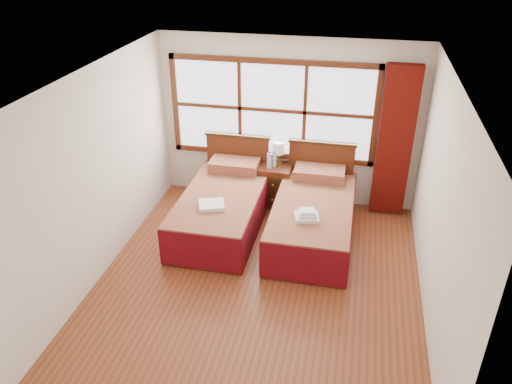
# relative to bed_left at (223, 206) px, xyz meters

# --- Properties ---
(floor) EXTENTS (4.50, 4.50, 0.00)m
(floor) POSITION_rel_bed_left_xyz_m (0.78, -1.20, -0.33)
(floor) COLOR brown
(floor) RESTS_ON ground
(ceiling) EXTENTS (4.50, 4.50, 0.00)m
(ceiling) POSITION_rel_bed_left_xyz_m (0.78, -1.20, 2.27)
(ceiling) COLOR white
(ceiling) RESTS_ON wall_back
(wall_back) EXTENTS (4.00, 0.00, 4.00)m
(wall_back) POSITION_rel_bed_left_xyz_m (0.78, 1.05, 0.97)
(wall_back) COLOR silver
(wall_back) RESTS_ON floor
(wall_left) EXTENTS (0.00, 4.50, 4.50)m
(wall_left) POSITION_rel_bed_left_xyz_m (-1.22, -1.20, 0.97)
(wall_left) COLOR silver
(wall_left) RESTS_ON floor
(wall_right) EXTENTS (0.00, 4.50, 4.50)m
(wall_right) POSITION_rel_bed_left_xyz_m (2.78, -1.20, 0.97)
(wall_right) COLOR silver
(wall_right) RESTS_ON floor
(window) EXTENTS (3.16, 0.06, 1.56)m
(window) POSITION_rel_bed_left_xyz_m (0.53, 1.02, 1.17)
(window) COLOR white
(window) RESTS_ON wall_back
(curtain) EXTENTS (0.50, 0.16, 2.30)m
(curtain) POSITION_rel_bed_left_xyz_m (2.38, 0.91, 0.84)
(curtain) COLOR #5B0E09
(curtain) RESTS_ON wall_back
(bed_left) EXTENTS (1.11, 2.15, 1.08)m
(bed_left) POSITION_rel_bed_left_xyz_m (0.00, 0.00, 0.00)
(bed_left) COLOR #361E0B
(bed_left) RESTS_ON floor
(bed_right) EXTENTS (1.11, 2.15, 1.08)m
(bed_right) POSITION_rel_bed_left_xyz_m (1.33, 0.00, -0.00)
(bed_right) COLOR #361E0B
(bed_right) RESTS_ON floor
(nightstand) EXTENTS (0.50, 0.49, 0.66)m
(nightstand) POSITION_rel_bed_left_xyz_m (0.64, 0.80, 0.00)
(nightstand) COLOR #4F2311
(nightstand) RESTS_ON floor
(towels_left) EXTENTS (0.42, 0.40, 0.05)m
(towels_left) POSITION_rel_bed_left_xyz_m (-0.03, -0.46, 0.28)
(towels_left) COLOR white
(towels_left) RESTS_ON bed_left
(towels_right) EXTENTS (0.36, 0.33, 0.13)m
(towels_right) POSITION_rel_bed_left_xyz_m (1.28, -0.50, 0.30)
(towels_right) COLOR white
(towels_right) RESTS_ON bed_right
(lamp) EXTENTS (0.19, 0.19, 0.36)m
(lamp) POSITION_rel_bed_left_xyz_m (0.66, 0.92, 0.59)
(lamp) COLOR gold
(lamp) RESTS_ON nightstand
(bottle_near) EXTENTS (0.07, 0.07, 0.28)m
(bottle_near) POSITION_rel_bed_left_xyz_m (0.55, 0.73, 0.46)
(bottle_near) COLOR #A8C2D8
(bottle_near) RESTS_ON nightstand
(bottle_far) EXTENTS (0.06, 0.06, 0.24)m
(bottle_far) POSITION_rel_bed_left_xyz_m (0.62, 0.79, 0.44)
(bottle_far) COLOR #A8C2D8
(bottle_far) RESTS_ON nightstand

